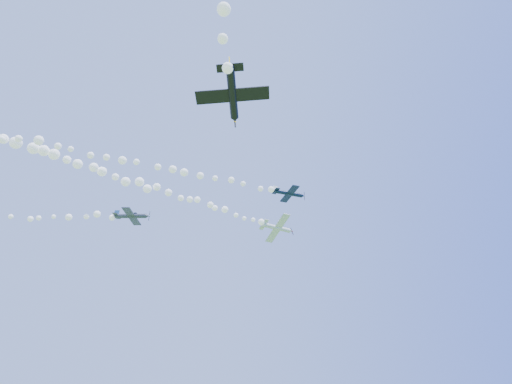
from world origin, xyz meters
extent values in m
cylinder|color=silver|center=(12.22, 15.97, 55.17)|extent=(6.23, 4.74, 1.63)
cone|color=silver|center=(15.71, 17.21, 55.53)|extent=(1.26, 1.24, 1.01)
cone|color=#A31219|center=(16.19, 17.38, 55.58)|extent=(0.49, 0.47, 0.36)
cube|color=black|center=(16.06, 17.33, 55.57)|extent=(0.49, 0.64, 2.13)
cube|color=silver|center=(12.51, 16.04, 55.06)|extent=(4.15, 8.36, 2.57)
cube|color=silver|center=(9.31, 14.96, 54.92)|extent=(1.81, 3.07, 0.97)
cube|color=#A31219|center=(9.12, 15.07, 55.51)|extent=(1.29, 0.76, 1.45)
sphere|color=black|center=(13.05, 16.39, 55.68)|extent=(1.16, 1.21, 1.09)
cylinder|color=#0C1735|center=(10.79, -0.54, 51.04)|extent=(5.29, 1.04, 0.94)
cone|color=#0C1735|center=(13.60, -0.17, 51.16)|extent=(0.68, 0.74, 0.73)
cone|color=silver|center=(13.99, -0.12, 51.17)|extent=(0.28, 0.26, 0.26)
cube|color=black|center=(13.89, -0.13, 51.17)|extent=(0.08, 0.44, 1.65)
cube|color=#0C1735|center=(11.01, -0.49, 50.95)|extent=(2.18, 6.47, 1.38)
cube|color=#0C1735|center=(8.46, -0.86, 51.00)|extent=(1.04, 2.32, 0.52)
cube|color=silver|center=(8.39, -0.96, 51.46)|extent=(0.85, 0.39, 1.07)
sphere|color=black|center=(11.52, -0.51, 51.40)|extent=(0.72, 0.81, 0.76)
cylinder|color=#313548|center=(-16.48, 5.78, 47.11)|extent=(5.52, 2.94, 0.97)
cone|color=#313548|center=(-13.50, 5.10, 47.01)|extent=(0.92, 0.95, 0.78)
cone|color=navy|center=(-13.09, 5.01, 47.00)|extent=(0.37, 0.35, 0.27)
cube|color=black|center=(-13.20, 5.03, 47.00)|extent=(0.09, 0.46, 1.78)
cube|color=#313548|center=(-16.25, 5.75, 46.99)|extent=(2.94, 7.00, 1.40)
cube|color=#313548|center=(-18.95, 6.33, 47.24)|extent=(1.33, 2.53, 0.53)
cube|color=navy|center=(-19.03, 6.26, 47.75)|extent=(0.90, 0.48, 1.15)
sphere|color=black|center=(-15.70, 5.54, 47.44)|extent=(0.82, 0.92, 0.81)
cylinder|color=black|center=(-2.81, -30.53, 38.00)|extent=(1.69, 6.27, 1.38)
cone|color=black|center=(-2.11, -27.28, 37.72)|extent=(0.92, 0.89, 0.88)
cone|color=yellow|center=(-2.01, -26.83, 37.68)|extent=(0.33, 0.37, 0.31)
cube|color=black|center=(-2.04, -26.95, 37.69)|extent=(0.27, 0.27, 1.95)
cube|color=black|center=(-2.75, -30.29, 37.86)|extent=(7.74, 3.07, 0.87)
cube|color=black|center=(-3.40, -33.22, 38.28)|extent=(2.79, 1.41, 0.36)
cube|color=yellow|center=(-3.45, -33.25, 38.85)|extent=(0.37, 1.09, 1.31)
sphere|color=black|center=(-2.65, -29.64, 38.32)|extent=(0.92, 0.94, 0.85)
camera|label=1|loc=(-5.08, -57.61, 2.00)|focal=30.00mm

